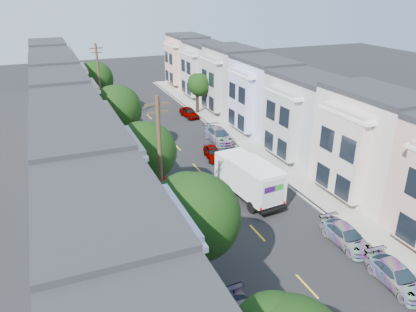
% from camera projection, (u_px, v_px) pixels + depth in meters
% --- Properties ---
extents(ground, '(160.00, 160.00, 0.00)m').
position_uv_depth(ground, '(257.00, 233.00, 28.81)').
color(ground, black).
rests_on(ground, ground).
extents(road_slab, '(12.00, 70.00, 0.02)m').
position_uv_depth(road_slab, '(187.00, 157.00, 41.59)').
color(road_slab, black).
rests_on(road_slab, ground).
extents(curb_left, '(0.30, 70.00, 0.15)m').
position_uv_depth(curb_left, '(128.00, 166.00, 39.45)').
color(curb_left, gray).
rests_on(curb_left, ground).
extents(curb_right, '(0.30, 70.00, 0.15)m').
position_uv_depth(curb_right, '(240.00, 148.00, 43.69)').
color(curb_right, gray).
rests_on(curb_right, ground).
extents(sidewalk_left, '(2.60, 70.00, 0.15)m').
position_uv_depth(sidewalk_left, '(115.00, 168.00, 38.99)').
color(sidewalk_left, gray).
rests_on(sidewalk_left, ground).
extents(sidewalk_right, '(2.60, 70.00, 0.15)m').
position_uv_depth(sidewalk_right, '(250.00, 146.00, 44.14)').
color(sidewalk_right, gray).
rests_on(sidewalk_right, ground).
extents(centerline, '(0.12, 70.00, 0.01)m').
position_uv_depth(centerline, '(187.00, 157.00, 41.60)').
color(centerline, gold).
rests_on(centerline, ground).
extents(townhouse_row_left, '(5.00, 70.00, 8.50)m').
position_uv_depth(townhouse_row_left, '(74.00, 175.00, 37.69)').
color(townhouse_row_left, '#B2B2B2').
rests_on(townhouse_row_left, ground).
extents(townhouse_row_right, '(5.00, 70.00, 8.50)m').
position_uv_depth(townhouse_row_right, '(280.00, 142.00, 45.50)').
color(townhouse_row_right, '#B2B2B2').
rests_on(townhouse_row_right, ground).
extents(tree_b, '(4.70, 4.70, 7.54)m').
position_uv_depth(tree_b, '(195.00, 218.00, 20.95)').
color(tree_b, black).
rests_on(tree_b, ground).
extents(tree_c, '(4.58, 4.58, 7.15)m').
position_uv_depth(tree_c, '(145.00, 152.00, 30.03)').
color(tree_c, black).
rests_on(tree_c, ground).
extents(tree_d, '(4.70, 4.70, 7.53)m').
position_uv_depth(tree_d, '(117.00, 109.00, 39.32)').
color(tree_d, black).
rests_on(tree_d, ground).
extents(tree_e, '(4.60, 4.60, 7.40)m').
position_uv_depth(tree_e, '(95.00, 79.00, 52.29)').
color(tree_e, black).
rests_on(tree_e, ground).
extents(tree_far_r, '(3.10, 3.10, 5.46)m').
position_uv_depth(tree_far_r, '(199.00, 85.00, 54.57)').
color(tree_far_r, black).
rests_on(tree_far_r, ground).
extents(utility_pole_near, '(1.60, 0.26, 10.00)m').
position_uv_depth(utility_pole_near, '(161.00, 171.00, 26.31)').
color(utility_pole_near, '#42301E').
rests_on(utility_pole_near, ground).
extents(utility_pole_far, '(1.60, 0.26, 10.00)m').
position_uv_depth(utility_pole_far, '(100.00, 86.00, 48.48)').
color(utility_pole_far, '#42301E').
rests_on(utility_pole_far, ground).
extents(fedex_truck, '(2.61, 6.79, 3.26)m').
position_uv_depth(fedex_truck, '(249.00, 177.00, 33.04)').
color(fedex_truck, white).
rests_on(fedex_truck, ground).
extents(lead_sedan, '(1.99, 3.93, 1.22)m').
position_uv_depth(lead_sedan, '(213.00, 153.00, 41.03)').
color(lead_sedan, black).
rests_on(lead_sedan, ground).
extents(parked_left_c, '(1.68, 4.38, 1.42)m').
position_uv_depth(parked_left_c, '(185.00, 228.00, 28.10)').
color(parked_left_c, gray).
rests_on(parked_left_c, ground).
extents(parked_left_d, '(2.90, 5.48, 1.47)m').
position_uv_depth(parked_left_d, '(151.00, 176.00, 35.82)').
color(parked_left_d, '#35150B').
rests_on(parked_left_d, ground).
extents(parked_right_a, '(2.07, 4.28, 1.25)m').
position_uv_depth(parked_right_a, '(397.00, 276.00, 23.60)').
color(parked_right_a, '#333333').
rests_on(parked_right_a, ground).
extents(parked_right_b, '(1.85, 4.21, 1.25)m').
position_uv_depth(parked_right_b, '(346.00, 236.00, 27.37)').
color(parked_right_b, white).
rests_on(parked_right_b, ground).
extents(parked_right_c, '(2.09, 4.93, 1.48)m').
position_uv_depth(parked_right_c, '(219.00, 135.00, 45.49)').
color(parked_right_c, black).
rests_on(parked_right_c, ground).
extents(parked_right_d, '(1.84, 4.11, 1.30)m').
position_uv_depth(parked_right_d, '(189.00, 113.00, 53.99)').
color(parked_right_d, '#0A0940').
rests_on(parked_right_d, ground).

